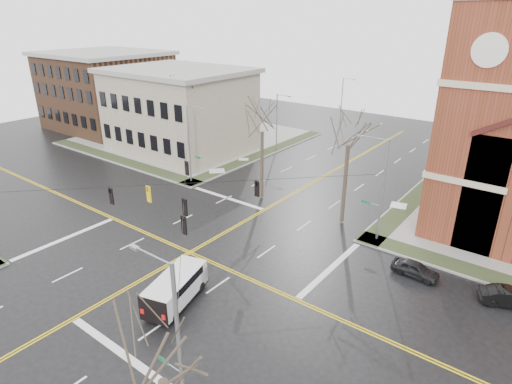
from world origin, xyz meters
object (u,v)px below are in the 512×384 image
Objects in this scene: cargo_van at (177,286)px; parked_car_b at (510,297)px; signal_pole_nw at (190,142)px; parked_car_a at (415,269)px; tree_nw_far at (180,100)px; streetlight_north_b at (343,99)px; tree_se at (162,373)px; signal_pole_se at (176,343)px; streetlight_north_a at (278,120)px; tree_nw_near at (262,127)px; tree_ne at (349,140)px; signal_pole_ne at (381,187)px.

cargo_van is 22.63m from parked_car_b.
parked_car_a is at bearing -7.39° from signal_pole_nw.
tree_nw_far is (-3.74, 2.37, 3.90)m from signal_pole_nw.
tree_nw_far is at bearing 147.64° from signal_pole_nw.
tree_se is (24.20, -62.07, 2.21)m from streetlight_north_b.
signal_pole_se is 2.56× the size of parked_car_a.
streetlight_north_a is at bearing 72.66° from tree_nw_far.
tree_nw_far reaches higher than parked_car_b.
signal_pole_nw is at bearing -91.05° from streetlight_north_b.
streetlight_north_a is at bearing 119.42° from tree_nw_near.
tree_ne is (3.46, 17.75, 6.91)m from cargo_van.
parked_car_b is 0.42× the size of tree_se.
signal_pole_se reaches higher than streetlight_north_a.
signal_pole_nw is 0.84× the size of tree_nw_near.
parked_car_a is at bearing 76.41° from signal_pole_se.
streetlight_north_a is 0.75× the size of tree_nw_near.
signal_pole_nw reaches higher than parked_car_b.
streetlight_north_a is 2.28× the size of parked_car_a.
streetlight_north_b is 2.28× the size of parked_car_a.
streetlight_north_a is at bearing 54.83° from parked_car_a.
tree_se is (2.22, -25.57, 1.73)m from signal_pole_ne.
tree_nw_far is at bearing 58.91° from parked_car_b.
cargo_van is at bearing 136.42° from tree_se.
signal_pole_ne is at bearing -5.14° from tree_nw_far.
cargo_van is at bearing 138.34° from signal_pole_se.
streetlight_north_b is (-21.97, 59.50, -0.48)m from signal_pole_se.
cargo_van is at bearing -71.01° from tree_nw_near.
parked_car_b is at bearing -84.82° from parked_car_a.
tree_se is (24.20, -42.07, 2.21)m from streetlight_north_a.
tree_nw_far is at bearing 119.44° from cargo_van.
signal_pole_ne is 26.78m from tree_nw_far.
signal_pole_se is 0.84× the size of tree_nw_near.
tree_nw_near reaches higher than tree_se.
signal_pole_ne reaches higher than parked_car_a.
signal_pole_se is 45.20m from streetlight_north_a.
signal_pole_nw is 27.92m from parked_car_a.
tree_nw_near is at bearing -76.36° from streetlight_north_b.
cargo_van is at bearing -47.09° from signal_pole_nw.
streetlight_north_b is 34.69m from tree_nw_far.
parked_car_a is (4.70, -3.55, -4.35)m from signal_pole_ne.
signal_pole_se is 27.99m from tree_nw_near.
parked_car_a is at bearing -29.26° from tree_ne.
tree_ne reaches higher than signal_pole_nw.
tree_nw_far reaches higher than streetlight_north_b.
signal_pole_ne is at bearing 90.00° from signal_pole_se.
signal_pole_nw is 1.12× the size of streetlight_north_b.
tree_nw_near is at bearing 8.57° from signal_pole_nw.
signal_pole_se reaches higher than parked_car_b.
parked_car_a is (26.68, -20.05, -3.87)m from streetlight_north_a.
tree_ne is at bearing -62.77° from streetlight_north_b.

